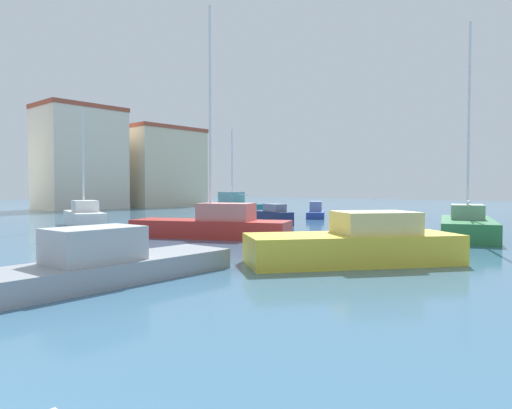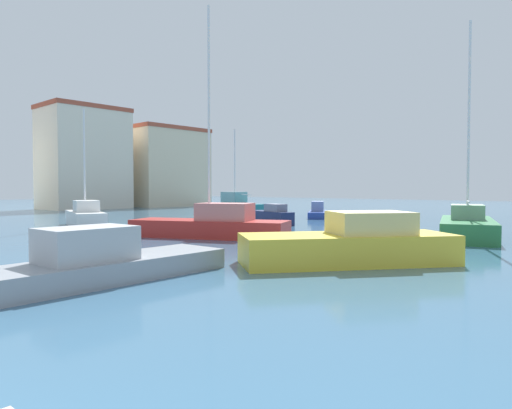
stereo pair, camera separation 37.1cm
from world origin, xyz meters
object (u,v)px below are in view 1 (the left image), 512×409
(motorboat_yellow_far_right, at_px, (356,244))
(motorboat_navy_outer_mooring, at_px, (271,216))
(sailboat_red_distant_east, at_px, (214,224))
(sailboat_green_inner_mooring, at_px, (467,225))
(sailboat_white_far_left, at_px, (84,217))
(motorboat_blue_behind_lamppost, at_px, (316,212))
(motorboat_grey_mid_harbor, at_px, (106,264))
(sailboat_teal_near_pier, at_px, (232,205))

(motorboat_yellow_far_right, bearing_deg, motorboat_navy_outer_mooring, 49.36)
(motorboat_navy_outer_mooring, bearing_deg, sailboat_red_distant_east, -157.89)
(sailboat_green_inner_mooring, bearing_deg, sailboat_red_distant_east, 131.23)
(sailboat_white_far_left, distance_m, motorboat_yellow_far_right, 19.97)
(motorboat_blue_behind_lamppost, relative_size, motorboat_yellow_far_right, 0.71)
(motorboat_blue_behind_lamppost, xyz_separation_m, sailboat_white_far_left, (-17.25, 5.70, 0.20))
(motorboat_grey_mid_harbor, bearing_deg, sailboat_white_far_left, 63.70)
(sailboat_green_inner_mooring, xyz_separation_m, motorboat_yellow_far_right, (-10.54, 0.12, 0.02))
(sailboat_green_inner_mooring, xyz_separation_m, motorboat_navy_outer_mooring, (0.33, 12.79, -0.07))
(sailboat_green_inner_mooring, height_order, sailboat_white_far_left, sailboat_green_inner_mooring)
(motorboat_navy_outer_mooring, bearing_deg, motorboat_blue_behind_lamppost, 11.52)
(sailboat_red_distant_east, height_order, motorboat_navy_outer_mooring, sailboat_red_distant_east)
(sailboat_teal_near_pier, distance_m, motorboat_grey_mid_harbor, 34.82)
(sailboat_teal_near_pier, bearing_deg, motorboat_grey_mid_harbor, -140.66)
(sailboat_green_inner_mooring, bearing_deg, motorboat_blue_behind_lamppost, 60.91)
(motorboat_navy_outer_mooring, bearing_deg, sailboat_white_far_left, 142.89)
(motorboat_grey_mid_harbor, relative_size, sailboat_red_distant_east, 0.64)
(sailboat_red_distant_east, relative_size, motorboat_yellow_far_right, 1.66)
(sailboat_red_distant_east, bearing_deg, motorboat_navy_outer_mooring, 22.11)
(sailboat_red_distant_east, relative_size, sailboat_white_far_left, 1.53)
(sailboat_green_inner_mooring, distance_m, motorboat_yellow_far_right, 10.54)
(sailboat_green_inner_mooring, relative_size, motorboat_navy_outer_mooring, 2.50)
(motorboat_grey_mid_harbor, bearing_deg, sailboat_teal_near_pier, 39.34)
(sailboat_teal_near_pier, bearing_deg, motorboat_blue_behind_lamppost, -97.54)
(sailboat_white_far_left, bearing_deg, motorboat_navy_outer_mooring, -37.11)
(motorboat_grey_mid_harbor, height_order, motorboat_yellow_far_right, motorboat_yellow_far_right)
(motorboat_grey_mid_harbor, xyz_separation_m, motorboat_blue_behind_lamppost, (25.45, 10.90, -0.04))
(sailboat_green_inner_mooring, relative_size, motorboat_blue_behind_lamppost, 2.16)
(sailboat_red_distant_east, height_order, sailboat_green_inner_mooring, sailboat_red_distant_east)
(sailboat_teal_near_pier, height_order, sailboat_red_distant_east, sailboat_red_distant_east)
(motorboat_grey_mid_harbor, relative_size, motorboat_blue_behind_lamppost, 1.48)
(sailboat_teal_near_pier, bearing_deg, sailboat_green_inner_mooring, -110.34)
(sailboat_red_distant_east, xyz_separation_m, sailboat_green_inner_mooring, (8.18, -9.34, -0.04))
(sailboat_white_far_left, bearing_deg, motorboat_grey_mid_harbor, -116.30)
(sailboat_green_inner_mooring, bearing_deg, motorboat_navy_outer_mooring, 88.52)
(motorboat_navy_outer_mooring, height_order, motorboat_yellow_far_right, motorboat_yellow_far_right)
(motorboat_yellow_far_right, bearing_deg, sailboat_teal_near_pier, 51.78)
(motorboat_yellow_far_right, bearing_deg, sailboat_green_inner_mooring, -0.67)
(motorboat_navy_outer_mooring, bearing_deg, motorboat_grey_mid_harbor, -152.32)
(motorboat_grey_mid_harbor, relative_size, sailboat_green_inner_mooring, 0.69)
(sailboat_green_inner_mooring, distance_m, sailboat_white_far_left, 22.09)
(sailboat_red_distant_east, relative_size, motorboat_blue_behind_lamppost, 2.34)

